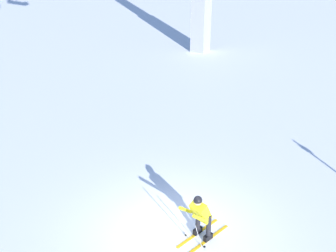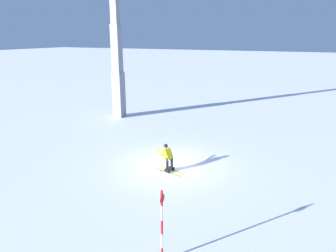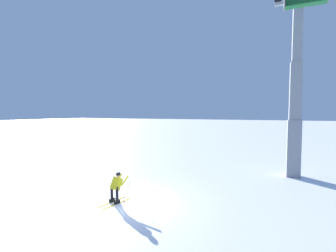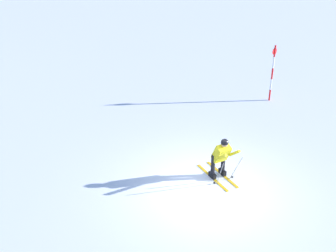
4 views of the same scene
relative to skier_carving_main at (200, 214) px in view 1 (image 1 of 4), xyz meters
The scene contains 2 objects.
ground_plane 1.08m from the skier_carving_main, 101.57° to the left, with size 260.00×260.00×0.00m, color white.
skier_carving_main is the anchor object (origin of this frame).
Camera 1 is at (-7.99, -4.77, 7.82)m, focal length 46.75 mm.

